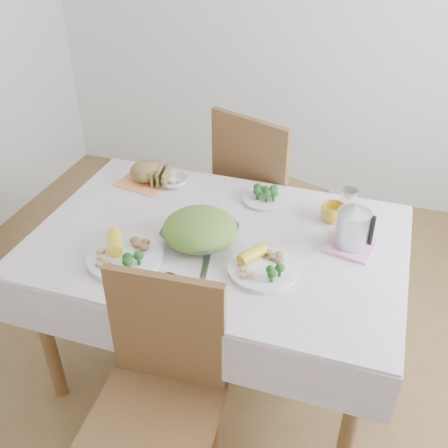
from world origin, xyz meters
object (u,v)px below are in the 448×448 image
(dining_table, at_px, (218,307))
(dinner_plate_left, at_px, (125,258))
(chair_far, at_px, (270,204))
(electric_kettle, at_px, (354,222))
(dinner_plate_right, at_px, (263,269))
(chair_near, at_px, (152,423))
(yellow_mug, at_px, (333,213))
(salad_bowl, at_px, (200,235))

(dining_table, relative_size, dinner_plate_left, 4.75)
(chair_far, xyz_separation_m, electric_kettle, (0.48, -0.68, 0.42))
(chair_far, xyz_separation_m, dinner_plate_left, (-0.33, -1.04, 0.31))
(dining_table, xyz_separation_m, dinner_plate_left, (-0.29, -0.25, 0.40))
(chair_far, relative_size, dinner_plate_left, 3.54)
(dining_table, xyz_separation_m, electric_kettle, (0.52, 0.11, 0.51))
(dining_table, bearing_deg, dinner_plate_right, -34.05)
(dinner_plate_left, height_order, electric_kettle, electric_kettle)
(chair_near, bearing_deg, yellow_mug, 62.29)
(chair_far, bearing_deg, salad_bowl, 103.81)
(dining_table, height_order, dinner_plate_right, dinner_plate_right)
(dining_table, height_order, electric_kettle, electric_kettle)
(salad_bowl, relative_size, yellow_mug, 2.67)
(chair_near, relative_size, yellow_mug, 9.09)
(chair_near, bearing_deg, chair_far, 84.77)
(electric_kettle, bearing_deg, salad_bowl, -165.33)
(dining_table, distance_m, chair_far, 0.79)
(chair_near, distance_m, dinner_plate_right, 0.67)
(dinner_plate_right, bearing_deg, salad_bowl, 160.54)
(dining_table, height_order, dinner_plate_left, dinner_plate_left)
(dining_table, relative_size, yellow_mug, 13.33)
(dining_table, relative_size, chair_far, 1.34)
(chair_near, height_order, dinner_plate_right, chair_near)
(yellow_mug, bearing_deg, dining_table, -148.15)
(salad_bowl, bearing_deg, dinner_plate_left, -139.40)
(dining_table, relative_size, electric_kettle, 7.63)
(dinner_plate_left, xyz_separation_m, yellow_mug, (0.72, 0.52, 0.03))
(chair_near, relative_size, salad_bowl, 3.40)
(dinner_plate_left, height_order, yellow_mug, yellow_mug)
(salad_bowl, xyz_separation_m, dinner_plate_right, (0.29, -0.10, -0.02))
(dinner_plate_left, distance_m, yellow_mug, 0.89)
(chair_far, height_order, yellow_mug, chair_far)
(chair_near, distance_m, dinner_plate_left, 0.61)
(electric_kettle, bearing_deg, dinner_plate_left, -156.85)
(dinner_plate_right, distance_m, yellow_mug, 0.47)
(chair_far, distance_m, salad_bowl, 0.91)
(salad_bowl, height_order, dinner_plate_left, salad_bowl)
(dinner_plate_left, xyz_separation_m, dinner_plate_right, (0.52, 0.10, 0.00))
(chair_far, bearing_deg, dinner_plate_right, 121.83)
(salad_bowl, bearing_deg, yellow_mug, 33.36)
(dinner_plate_left, distance_m, dinner_plate_right, 0.53)
(salad_bowl, relative_size, dinner_plate_left, 0.95)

